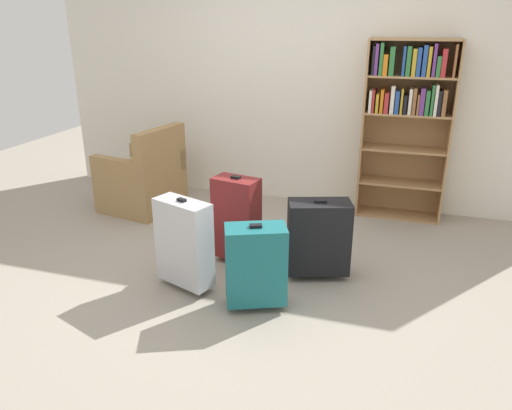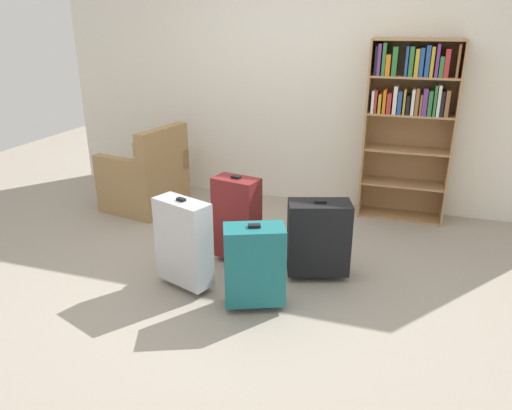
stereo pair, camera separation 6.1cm
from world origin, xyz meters
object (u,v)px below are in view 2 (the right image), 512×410
object	(u,v)px
suitcase_dark_red	(237,218)
suitcase_silver	(184,242)
armchair	(147,180)
suitcase_teal	(254,265)
suitcase_black	(318,237)
bookshelf	(410,112)
mug	(192,211)

from	to	relation	value
suitcase_dark_red	suitcase_silver	bearing A→B (deg)	-113.44
armchair	suitcase_dark_red	bearing A→B (deg)	-32.71
suitcase_teal	suitcase_dark_red	xyz separation A→B (m)	(-0.36, 0.61, 0.06)
suitcase_black	suitcase_dark_red	distance (m)	0.69
bookshelf	armchair	xyz separation A→B (m)	(-2.59, -0.61, -0.76)
bookshelf	mug	bearing A→B (deg)	-162.05
mug	bookshelf	bearing A→B (deg)	17.95
mug	suitcase_black	bearing A→B (deg)	-29.87
bookshelf	armchair	bearing A→B (deg)	-166.72
armchair	mug	world-z (taller)	armchair
bookshelf	suitcase_dark_red	world-z (taller)	bookshelf
bookshelf	mug	distance (m)	2.39
suitcase_dark_red	suitcase_teal	bearing A→B (deg)	-59.90
armchair	suitcase_teal	world-z (taller)	armchair
suitcase_teal	suitcase_silver	xyz separation A→B (m)	(-0.58, 0.09, 0.04)
armchair	suitcase_silver	distance (m)	1.78
armchair	suitcase_silver	world-z (taller)	armchair
armchair	suitcase_teal	distance (m)	2.25
suitcase_teal	suitcase_black	size ratio (longest dim) A/B	0.98
mug	armchair	bearing A→B (deg)	174.44
armchair	bookshelf	bearing A→B (deg)	13.28
suitcase_silver	mug	bearing A→B (deg)	113.41
suitcase_black	suitcase_silver	distance (m)	1.03
bookshelf	armchair	distance (m)	2.77
suitcase_black	suitcase_silver	bearing A→B (deg)	-152.68
armchair	suitcase_black	distance (m)	2.23
armchair	mug	xyz separation A→B (m)	(0.54, -0.05, -0.27)
suitcase_silver	armchair	bearing A→B (deg)	128.92
suitcase_teal	suitcase_silver	distance (m)	0.59
mug	suitcase_silver	bearing A→B (deg)	-66.59
bookshelf	suitcase_silver	bearing A→B (deg)	-126.50
bookshelf	suitcase_black	bearing A→B (deg)	-110.20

